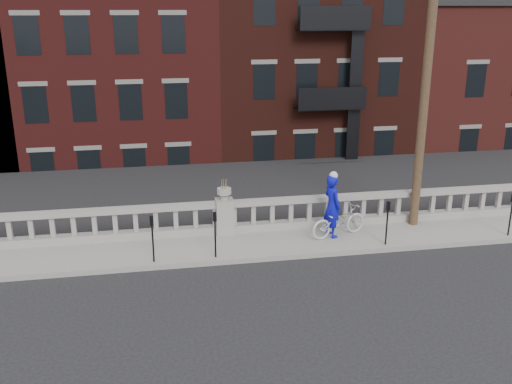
# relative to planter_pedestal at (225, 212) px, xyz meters

# --- Properties ---
(ground) EXTENTS (120.00, 120.00, 0.00)m
(ground) POSITION_rel_planter_pedestal_xyz_m (0.00, -3.95, -0.83)
(ground) COLOR black
(ground) RESTS_ON ground
(sidewalk) EXTENTS (32.00, 2.20, 0.15)m
(sidewalk) POSITION_rel_planter_pedestal_xyz_m (0.00, -0.95, -0.76)
(sidewalk) COLOR gray
(sidewalk) RESTS_ON ground
(balustrade) EXTENTS (28.00, 0.34, 1.03)m
(balustrade) POSITION_rel_planter_pedestal_xyz_m (0.00, 0.00, -0.19)
(balustrade) COLOR gray
(balustrade) RESTS_ON sidewalk
(planter_pedestal) EXTENTS (0.55, 0.55, 1.76)m
(planter_pedestal) POSITION_rel_planter_pedestal_xyz_m (0.00, 0.00, 0.00)
(planter_pedestal) COLOR gray
(planter_pedestal) RESTS_ON sidewalk
(lower_level) EXTENTS (80.00, 44.00, 20.80)m
(lower_level) POSITION_rel_planter_pedestal_xyz_m (0.56, 19.09, 1.80)
(lower_level) COLOR #605E59
(lower_level) RESTS_ON ground
(utility_pole) EXTENTS (1.60, 0.28, 10.00)m
(utility_pole) POSITION_rel_planter_pedestal_xyz_m (6.20, -0.35, 4.41)
(utility_pole) COLOR #422D1E
(utility_pole) RESTS_ON sidewalk
(parking_meter_a) EXTENTS (0.10, 0.09, 1.36)m
(parking_meter_a) POSITION_rel_planter_pedestal_xyz_m (-2.23, -1.80, 0.17)
(parking_meter_a) COLOR black
(parking_meter_a) RESTS_ON sidewalk
(parking_meter_b) EXTENTS (0.10, 0.09, 1.36)m
(parking_meter_b) POSITION_rel_planter_pedestal_xyz_m (-0.49, -1.80, 0.17)
(parking_meter_b) COLOR black
(parking_meter_b) RESTS_ON sidewalk
(parking_meter_c) EXTENTS (0.10, 0.09, 1.36)m
(parking_meter_c) POSITION_rel_planter_pedestal_xyz_m (4.64, -1.80, 0.17)
(parking_meter_c) COLOR black
(parking_meter_c) RESTS_ON sidewalk
(parking_meter_d) EXTENTS (0.10, 0.09, 1.36)m
(parking_meter_d) POSITION_rel_planter_pedestal_xyz_m (8.69, -1.80, 0.17)
(parking_meter_d) COLOR black
(parking_meter_d) RESTS_ON sidewalk
(bicycle) EXTENTS (2.02, 1.20, 1.00)m
(bicycle) POSITION_rel_planter_pedestal_xyz_m (3.44, -0.88, -0.18)
(bicycle) COLOR silver
(bicycle) RESTS_ON sidewalk
(cyclist) EXTENTS (0.65, 0.82, 1.98)m
(cyclist) POSITION_rel_planter_pedestal_xyz_m (3.23, -0.85, 0.31)
(cyclist) COLOR #0B0DB3
(cyclist) RESTS_ON sidewalk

